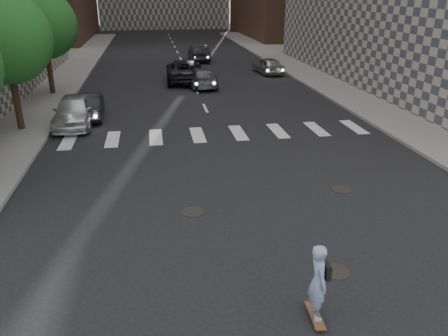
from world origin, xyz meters
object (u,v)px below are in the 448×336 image
Objects in this scene: silver_sedan at (75,111)px; tree_c at (44,21)px; skateboarder at (318,282)px; tree_b at (6,33)px; traffic_car_b at (201,77)px; traffic_car_d at (268,66)px; traffic_car_a at (88,105)px; traffic_car_e at (199,53)px; traffic_car_c at (185,71)px.

tree_c is at bearing 108.14° from silver_sedan.
tree_b is at bearing 125.92° from skateboarder.
skateboarder reaches higher than traffic_car_b.
traffic_car_d is (6.40, 28.32, -0.27)m from skateboarder.
traffic_car_e reaches higher than traffic_car_a.
traffic_car_c is at bearing 51.20° from tree_b.
tree_b is 3.64× the size of skateboarder.
traffic_car_c is (-1.02, 2.09, 0.15)m from traffic_car_b.
traffic_car_e is at bearing -64.64° from traffic_car_d.
traffic_car_c is 1.48× the size of traffic_car_d.
traffic_car_a is 1.06× the size of traffic_car_d.
traffic_car_b is (0.40, 24.16, -0.28)m from skateboarder.
traffic_car_e is (11.08, 12.86, -3.89)m from tree_c.
traffic_car_a is at bearing 70.12° from silver_sedan.
tree_b is 23.94m from traffic_car_e.
tree_b reaches higher than traffic_car_d.
tree_b reaches higher than traffic_car_b.
tree_c is 1.43× the size of traffic_car_b.
silver_sedan is 1.16× the size of traffic_car_d.
traffic_car_a is 20.66m from traffic_car_e.
tree_c is 1.57× the size of traffic_car_a.
traffic_car_b is 0.79× the size of traffic_car_c.
traffic_car_d is at bearing -141.81° from traffic_car_a.
tree_c reaches higher than skateboarder.
traffic_car_c is (5.98, 9.25, 0.12)m from traffic_car_a.
silver_sedan is at bearing -71.91° from tree_c.
traffic_car_e is at bearing 91.23° from skateboarder.
traffic_car_e is (2.14, 9.75, -0.06)m from traffic_car_c.
silver_sedan reaches higher than traffic_car_d.
tree_b is 21.07m from traffic_car_d.
tree_b is at bearing 32.53° from traffic_car_d.
skateboarder is at bearing 108.35° from traffic_car_a.
tree_c is 1.13× the size of traffic_car_c.
tree_b is 1.44× the size of silver_sedan.
tree_b is at bearing 59.60° from traffic_car_e.
skateboarder is at bearing 70.22° from traffic_car_d.
tree_b reaches higher than traffic_car_a.
traffic_car_e is at bearing -116.01° from traffic_car_a.
tree_b and tree_c have the same top height.
skateboarder is 18.24m from traffic_car_a.
traffic_car_d is at bearing 43.30° from silver_sedan.
traffic_car_c is at bearing -125.74° from traffic_car_a.
traffic_car_d is at bearing 80.92° from skateboarder.
silver_sedan is 11.37m from traffic_car_b.
silver_sedan is 1.47m from traffic_car_a.
silver_sedan is 1.00× the size of traffic_car_b.
tree_b is 1.66× the size of traffic_car_d.
traffic_car_a is (2.95, 1.86, -3.95)m from tree_b.
silver_sedan is 12.45m from traffic_car_c.
traffic_car_b is at bearing 42.20° from tree_b.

